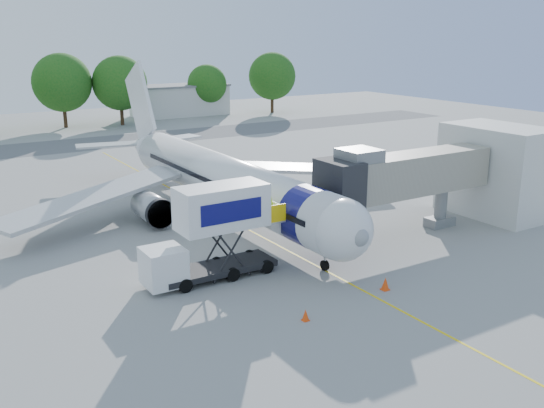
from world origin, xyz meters
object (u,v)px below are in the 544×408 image
catering_hiloader (212,233)px  ground_tug (434,299)px  aircraft (220,179)px  jet_bridge (398,176)px

catering_hiloader → ground_tug: size_ratio=1.95×
aircraft → ground_tug: bearing=-87.0°
aircraft → ground_tug: size_ratio=8.65×
jet_bridge → aircraft: bearing=125.7°
jet_bridge → catering_hiloader: 14.35m
catering_hiloader → jet_bridge: bearing=0.0°
jet_bridge → ground_tug: bearing=-123.9°
jet_bridge → catering_hiloader: bearing=-180.0°
aircraft → catering_hiloader: aircraft is taller
ground_tug → aircraft: bearing=70.7°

